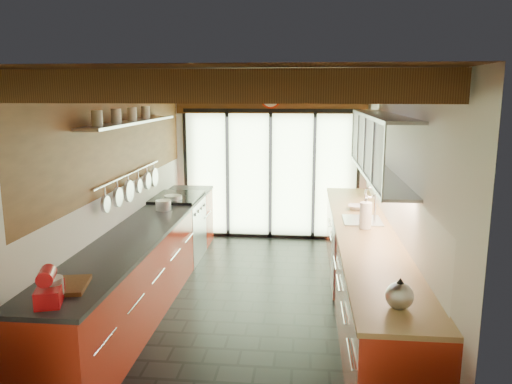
% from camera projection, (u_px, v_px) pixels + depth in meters
% --- Properties ---
extents(ground, '(5.50, 5.50, 0.00)m').
position_uv_depth(ground, '(254.00, 302.00, 5.92)').
color(ground, black).
rests_on(ground, ground).
extents(room_shell, '(5.50, 5.50, 5.50)m').
position_uv_depth(room_shell, '(254.00, 164.00, 5.60)').
color(room_shell, silver).
rests_on(room_shell, ground).
extents(ceiling_beams, '(3.14, 5.06, 4.90)m').
position_uv_depth(ceiling_beams, '(257.00, 91.00, 5.81)').
color(ceiling_beams, '#593316').
rests_on(ceiling_beams, ground).
extents(glass_door, '(2.95, 0.10, 2.90)m').
position_uv_depth(glass_door, '(271.00, 141.00, 8.22)').
color(glass_door, '#C6EAAD').
rests_on(glass_door, ground).
extents(left_counter, '(0.68, 5.00, 0.92)m').
position_uv_depth(left_counter, '(148.00, 261.00, 5.96)').
color(left_counter, '#B12B17').
rests_on(left_counter, ground).
extents(range_stove, '(0.66, 0.90, 0.97)m').
position_uv_depth(range_stove, '(178.00, 228.00, 7.37)').
color(range_stove, silver).
rests_on(range_stove, ground).
extents(right_counter, '(0.68, 5.00, 0.92)m').
position_uv_depth(right_counter, '(364.00, 268.00, 5.71)').
color(right_counter, '#B12B17').
rests_on(right_counter, ground).
extents(sink_assembly, '(0.45, 0.52, 0.43)m').
position_uv_depth(sink_assembly, '(363.00, 218.00, 6.00)').
color(sink_assembly, silver).
rests_on(sink_assembly, right_counter).
extents(upper_cabinets_right, '(0.34, 3.00, 3.00)m').
position_uv_depth(upper_cabinets_right, '(380.00, 145.00, 5.71)').
color(upper_cabinets_right, silver).
rests_on(upper_cabinets_right, ground).
extents(left_wall_fixtures, '(0.28, 2.60, 0.96)m').
position_uv_depth(left_wall_fixtures, '(134.00, 147.00, 5.96)').
color(left_wall_fixtures, silver).
rests_on(left_wall_fixtures, ground).
extents(stand_mixer, '(0.26, 0.34, 0.28)m').
position_uv_depth(stand_mixer, '(50.00, 288.00, 3.66)').
color(stand_mixer, red).
rests_on(stand_mixer, left_counter).
extents(pot_large, '(0.27, 0.27, 0.13)m').
position_uv_depth(pot_large, '(163.00, 205.00, 6.56)').
color(pot_large, silver).
rests_on(pot_large, left_counter).
extents(pot_small, '(0.30, 0.30, 0.09)m').
position_uv_depth(pot_small, '(173.00, 199.00, 7.03)').
color(pot_small, silver).
rests_on(pot_small, left_counter).
extents(cutting_board, '(0.36, 0.45, 0.03)m').
position_uv_depth(cutting_board, '(69.00, 286.00, 3.95)').
color(cutting_board, brown).
rests_on(cutting_board, left_counter).
extents(kettle, '(0.20, 0.25, 0.24)m').
position_uv_depth(kettle, '(400.00, 294.00, 3.56)').
color(kettle, silver).
rests_on(kettle, right_counter).
extents(paper_towel, '(0.18, 0.18, 0.36)m').
position_uv_depth(paper_towel, '(366.00, 216.00, 5.63)').
color(paper_towel, white).
rests_on(paper_towel, right_counter).
extents(soap_bottle, '(0.09, 0.09, 0.17)m').
position_uv_depth(soap_bottle, '(363.00, 217.00, 5.85)').
color(soap_bottle, silver).
rests_on(soap_bottle, right_counter).
extents(bowl, '(0.27, 0.27, 0.06)m').
position_uv_depth(bowl, '(357.00, 207.00, 6.59)').
color(bowl, silver).
rests_on(bowl, right_counter).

